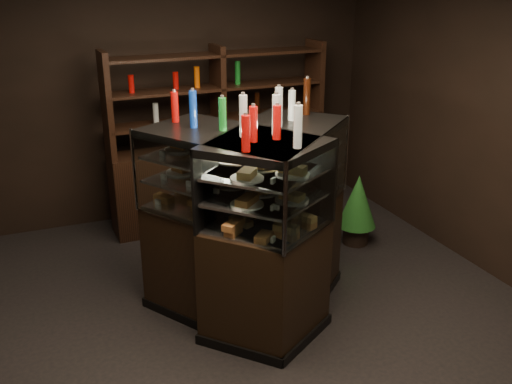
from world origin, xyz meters
TOP-DOWN VIEW (x-y plane):
  - ground at (0.00, 0.00)m, footprint 5.00×5.00m
  - room_shell at (0.00, 0.00)m, footprint 5.02×5.02m
  - display_case at (0.15, 0.04)m, footprint 1.84×1.62m
  - food_display at (0.15, 0.04)m, footprint 1.34×1.21m
  - bottles_top at (0.15, 0.04)m, footprint 1.17×1.07m
  - potted_conifer at (1.66, 0.87)m, footprint 0.40×0.40m
  - back_shelving at (0.54, 2.05)m, footprint 2.49×0.50m

SIDE VIEW (x-z plane):
  - ground at x=0.00m, z-range 0.00..0.00m
  - potted_conifer at x=1.66m, z-range 0.06..0.93m
  - display_case at x=0.15m, z-range -0.27..1.32m
  - back_shelving at x=0.54m, z-range -0.39..1.61m
  - food_display at x=0.15m, z-range 0.99..1.47m
  - bottles_top at x=0.15m, z-range 1.57..1.87m
  - room_shell at x=0.00m, z-range 0.44..3.45m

